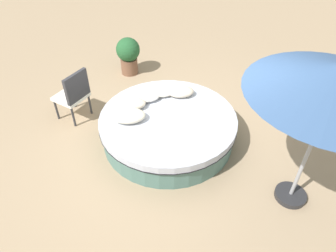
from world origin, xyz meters
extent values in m
plane|color=#9E8466|center=(0.00, 0.00, 0.00)|extent=(16.00, 16.00, 0.00)
cylinder|color=#4C726B|center=(0.00, 0.00, 0.19)|extent=(2.21, 2.21, 0.37)
cylinder|color=black|center=(0.00, 0.00, 0.37)|extent=(2.28, 2.28, 0.02)
cylinder|color=#B2B7C6|center=(0.00, 0.00, 0.43)|extent=(2.27, 2.27, 0.13)
ellipsoid|color=beige|center=(0.27, 0.59, 0.59)|extent=(0.47, 0.31, 0.17)
ellipsoid|color=silver|center=(-0.05, 0.65, 0.57)|extent=(0.41, 0.32, 0.14)
ellipsoid|color=white|center=(-0.36, 0.52, 0.57)|extent=(0.50, 0.34, 0.15)
ellipsoid|color=beige|center=(-0.62, 0.30, 0.58)|extent=(0.53, 0.35, 0.17)
ellipsoid|color=beige|center=(-0.64, -0.04, 0.59)|extent=(0.54, 0.36, 0.18)
cylinder|color=#333338|center=(-2.01, 0.74, 0.21)|extent=(0.04, 0.04, 0.42)
cylinder|color=#333338|center=(-1.76, 1.10, 0.21)|extent=(0.04, 0.04, 0.42)
cylinder|color=#333338|center=(-1.67, 0.50, 0.21)|extent=(0.04, 0.04, 0.42)
cylinder|color=#333338|center=(-1.41, 0.86, 0.21)|extent=(0.04, 0.04, 0.42)
cube|color=white|center=(-1.71, 0.80, 0.45)|extent=(0.71, 0.71, 0.06)
cube|color=#333338|center=(-1.53, 0.67, 0.73)|extent=(0.35, 0.46, 0.50)
cylinder|color=#262628|center=(1.65, -1.37, 0.04)|extent=(0.44, 0.44, 0.08)
cylinder|color=#99999E|center=(1.65, -1.37, 1.06)|extent=(0.05, 0.05, 2.12)
cylinder|color=brown|center=(-0.70, 2.34, 0.18)|extent=(0.38, 0.38, 0.36)
sphere|color=#23562D|center=(-0.70, 2.34, 0.58)|extent=(0.52, 0.52, 0.52)
camera|label=1|loc=(-0.32, -3.93, 3.63)|focal=32.76mm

